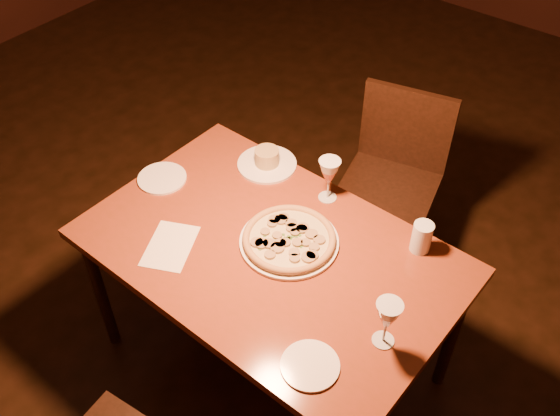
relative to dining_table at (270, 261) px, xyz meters
The scene contains 11 objects.
floor 0.71m from the dining_table, behind, with size 7.00×7.00×0.00m, color black.
dining_table is the anchor object (origin of this frame).
chair_far 0.88m from the dining_table, 88.25° to the left, with size 0.50×0.50×0.86m.
pizza_plate 0.11m from the dining_table, 61.00° to the left, with size 0.36×0.36×0.04m.
ramekin_saucer 0.47m from the dining_table, 130.31° to the left, with size 0.24×0.24×0.08m.
wine_glass_far 0.38m from the dining_table, 88.84° to the left, with size 0.08×0.08×0.18m, color #C86853, non-canonical shape.
wine_glass_right 0.54m from the dining_table, ahead, with size 0.08×0.08×0.18m, color #C86853, non-canonical shape.
water_tumbler 0.54m from the dining_table, 38.17° to the left, with size 0.07×0.07×0.12m, color silver.
side_plate_left 0.58m from the dining_table, behind, with size 0.19×0.19×0.01m, color white.
side_plate_near 0.50m from the dining_table, 37.27° to the right, with size 0.18×0.18×0.01m, color white.
menu_card 0.36m from the dining_table, 144.17° to the right, with size 0.15×0.23×0.00m, color white.
Camera 1 is at (1.24, -1.19, 2.35)m, focal length 40.00 mm.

